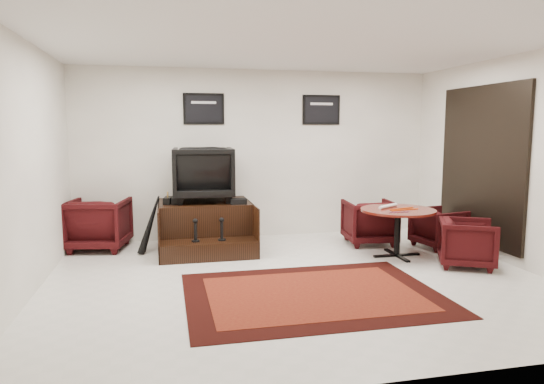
% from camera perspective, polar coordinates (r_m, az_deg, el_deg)
% --- Properties ---
extents(ground, '(6.00, 6.00, 0.00)m').
position_cam_1_polar(ground, '(6.03, 2.96, -10.19)').
color(ground, silver).
rests_on(ground, ground).
extents(room_shell, '(6.02, 5.02, 2.81)m').
position_cam_1_polar(room_shell, '(5.98, 6.55, 7.01)').
color(room_shell, white).
rests_on(room_shell, ground).
extents(area_rug, '(2.79, 2.09, 0.01)m').
position_cam_1_polar(area_rug, '(5.51, 4.79, -11.86)').
color(area_rug, black).
rests_on(area_rug, ground).
extents(shine_podium, '(1.39, 1.43, 0.72)m').
position_cam_1_polar(shine_podium, '(7.51, -7.88, -4.12)').
color(shine_podium, black).
rests_on(shine_podium, ground).
extents(shine_chair, '(0.95, 0.90, 0.93)m').
position_cam_1_polar(shine_chair, '(7.53, -8.08, 2.47)').
color(shine_chair, black).
rests_on(shine_chair, shine_podium).
extents(shoes_pair, '(0.26, 0.30, 0.10)m').
position_cam_1_polar(shoes_pair, '(7.38, -11.70, -0.97)').
color(shoes_pair, black).
rests_on(shoes_pair, shine_podium).
extents(polish_kit, '(0.24, 0.18, 0.08)m').
position_cam_1_polar(polish_kit, '(7.21, -3.96, -1.10)').
color(polish_kit, black).
rests_on(polish_kit, shine_podium).
extents(umbrella_black, '(0.30, 0.11, 0.80)m').
position_cam_1_polar(umbrella_black, '(7.30, -14.33, -4.06)').
color(umbrella_black, black).
rests_on(umbrella_black, ground).
extents(umbrella_hooked, '(0.32, 0.12, 0.87)m').
position_cam_1_polar(umbrella_hooked, '(7.43, -14.12, -3.56)').
color(umbrella_hooked, black).
rests_on(umbrella_hooked, ground).
extents(armchair_side, '(0.97, 0.92, 0.86)m').
position_cam_1_polar(armchair_side, '(7.83, -19.73, -3.27)').
color(armchair_side, black).
rests_on(armchair_side, ground).
extents(meeting_table, '(1.05, 1.05, 0.69)m').
position_cam_1_polar(meeting_table, '(7.15, 14.59, -2.64)').
color(meeting_table, '#480F0A').
rests_on(meeting_table, ground).
extents(table_chair_back, '(0.82, 0.78, 0.77)m').
position_cam_1_polar(table_chair_back, '(7.88, 11.38, -3.23)').
color(table_chair_back, black).
rests_on(table_chair_back, ground).
extents(table_chair_window, '(0.73, 0.77, 0.67)m').
position_cam_1_polar(table_chair_window, '(7.95, 19.06, -3.77)').
color(table_chair_window, black).
rests_on(table_chair_window, ground).
extents(table_chair_corner, '(0.87, 0.89, 0.70)m').
position_cam_1_polar(table_chair_corner, '(6.97, 21.99, -5.34)').
color(table_chair_corner, black).
rests_on(table_chair_corner, ground).
extents(paper_roll, '(0.38, 0.26, 0.05)m').
position_cam_1_polar(paper_roll, '(7.22, 13.51, -1.63)').
color(paper_roll, white).
rests_on(paper_roll, meeting_table).
extents(table_clutter, '(0.57, 0.37, 0.01)m').
position_cam_1_polar(table_clutter, '(7.09, 15.11, -2.00)').
color(table_clutter, '#DA4F0C').
rests_on(table_clutter, meeting_table).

